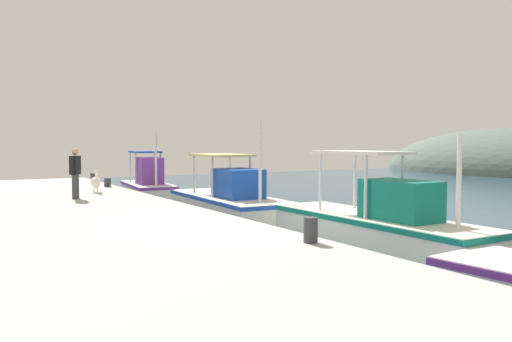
% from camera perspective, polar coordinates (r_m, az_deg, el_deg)
% --- Properties ---
extents(quay_pier, '(36.00, 10.00, 0.80)m').
position_cam_1_polar(quay_pier, '(10.73, -23.83, -9.17)').
color(quay_pier, '#B2B2AD').
rests_on(quay_pier, ground).
extents(distant_hill_second, '(24.42, 13.36, 7.83)m').
position_cam_1_polar(distant_hill_second, '(51.70, 25.00, -0.14)').
color(distant_hill_second, '#596B60').
rests_on(distant_hill_second, ground).
extents(fishing_boat_nearest, '(4.89, 2.21, 3.11)m').
position_cam_1_polar(fishing_boat_nearest, '(24.89, -11.59, -1.58)').
color(fishing_boat_nearest, silver).
rests_on(fishing_boat_nearest, ground).
extents(fishing_boat_second, '(6.56, 2.43, 3.35)m').
position_cam_1_polar(fishing_boat_second, '(18.55, -2.88, -3.23)').
color(fishing_boat_second, silver).
rests_on(fishing_boat_second, ground).
extents(fishing_boat_third, '(6.38, 1.73, 2.80)m').
position_cam_1_polar(fishing_boat_third, '(13.03, 13.05, -5.80)').
color(fishing_boat_third, silver).
rests_on(fishing_boat_third, ground).
extents(pelican, '(0.96, 0.44, 0.82)m').
position_cam_1_polar(pelican, '(20.35, -16.93, -1.10)').
color(pelican, tan).
rests_on(pelican, quay_pier).
extents(fisherman_standing, '(0.57, 0.43, 1.65)m').
position_cam_1_polar(fisherman_standing, '(18.20, -18.94, 0.02)').
color(fisherman_standing, '#3F3F42').
rests_on(fisherman_standing, quay_pier).
extents(mooring_bollard_nearest, '(0.24, 0.24, 0.45)m').
position_cam_1_polar(mooring_bollard_nearest, '(25.25, -17.18, -0.71)').
color(mooring_bollard_nearest, '#333338').
rests_on(mooring_bollard_nearest, quay_pier).
extents(mooring_bollard_second, '(0.28, 0.28, 0.36)m').
position_cam_1_polar(mooring_bollard_second, '(22.81, -15.75, -1.19)').
color(mooring_bollard_second, '#333338').
rests_on(mooring_bollard_second, quay_pier).
extents(mooring_bollard_third, '(0.26, 0.26, 0.47)m').
position_cam_1_polar(mooring_bollard_third, '(9.75, 5.92, -6.35)').
color(mooring_bollard_third, '#333338').
rests_on(mooring_bollard_third, quay_pier).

